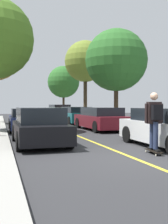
# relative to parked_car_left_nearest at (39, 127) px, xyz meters

# --- Properties ---
(ground) EXTENTS (80.00, 80.00, 0.00)m
(ground) POSITION_rel_parked_car_left_nearest_xyz_m (2.12, -3.28, -0.67)
(ground) COLOR #2D2D30
(center_line) EXTENTS (0.12, 39.20, 0.01)m
(center_line) POSITION_rel_parked_car_left_nearest_xyz_m (2.12, 0.72, -0.66)
(center_line) COLOR gold
(center_line) RESTS_ON ground
(parked_car_left_nearest) EXTENTS (1.85, 4.04, 1.37)m
(parked_car_left_nearest) POSITION_rel_parked_car_left_nearest_xyz_m (0.00, 0.00, 0.00)
(parked_car_left_nearest) COLOR black
(parked_car_left_nearest) RESTS_ON ground
(parked_car_left_near) EXTENTS (1.85, 4.53, 1.26)m
(parked_car_left_near) POSITION_rel_parked_car_left_nearest_xyz_m (-0.00, 5.90, -0.05)
(parked_car_left_near) COLOR navy
(parked_car_left_near) RESTS_ON ground
(parked_car_right_near) EXTENTS (2.06, 4.61, 1.32)m
(parked_car_right_near) POSITION_rel_parked_car_left_nearest_xyz_m (4.25, 4.95, -0.01)
(parked_car_right_near) COLOR maroon
(parked_car_right_near) RESTS_ON ground
(parked_car_right_far) EXTENTS (1.99, 4.45, 1.32)m
(parked_car_right_far) POSITION_rel_parked_car_left_nearest_xyz_m (4.25, 10.52, -0.00)
(parked_car_right_far) COLOR #196066
(parked_car_right_far) RESTS_ON ground
(parked_car_right_farthest) EXTENTS (2.02, 4.32, 1.50)m
(parked_car_right_farthest) POSITION_rel_parked_car_left_nearest_xyz_m (4.25, 16.67, 0.06)
(parked_car_right_farthest) COLOR maroon
(parked_car_right_farthest) RESTS_ON ground
(street_tree_right_nearest) EXTENTS (4.07, 4.07, 6.29)m
(street_tree_right_nearest) POSITION_rel_parked_car_left_nearest_xyz_m (5.94, 6.59, 3.72)
(street_tree_right_nearest) COLOR #3D2D1E
(street_tree_right_nearest) RESTS_ON sidewalk_right
(street_tree_right_near) EXTENTS (3.67, 3.67, 7.05)m
(street_tree_right_near) POSITION_rel_parked_car_left_nearest_xyz_m (5.94, 13.42, 4.66)
(street_tree_right_near) COLOR #3D2D1E
(street_tree_right_near) RESTS_ON sidewalk_right
(street_tree_right_far) EXTENTS (3.80, 3.80, 5.99)m
(street_tree_right_far) POSITION_rel_parked_car_left_nearest_xyz_m (5.94, 22.21, 3.55)
(street_tree_right_far) COLOR #3D2D1E
(street_tree_right_far) RESTS_ON sidewalk_right
(skateboard) EXTENTS (0.30, 0.86, 0.10)m
(skateboard) POSITION_rel_parked_car_left_nearest_xyz_m (3.00, -2.92, -0.58)
(skateboard) COLOR black
(skateboard) RESTS_ON ground
(skateboarder) EXTENTS (0.59, 0.71, 1.73)m
(skateboarder) POSITION_rel_parked_car_left_nearest_xyz_m (3.00, -2.96, 0.42)
(skateboarder) COLOR black
(skateboarder) RESTS_ON skateboard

